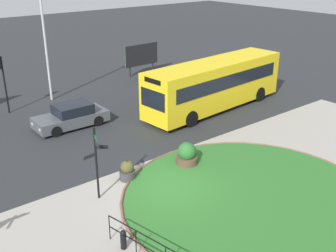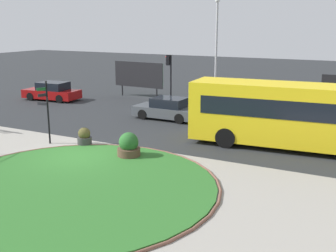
# 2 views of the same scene
# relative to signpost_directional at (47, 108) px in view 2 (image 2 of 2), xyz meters

# --- Properties ---
(ground) EXTENTS (120.00, 120.00, 0.00)m
(ground) POSITION_rel_signpost_directional_xyz_m (2.80, -1.12, -1.86)
(ground) COLOR #282B2D
(sidewalk_paving) EXTENTS (32.00, 8.60, 0.02)m
(sidewalk_paving) POSITION_rel_signpost_directional_xyz_m (2.80, -2.82, -1.85)
(sidewalk_paving) COLOR #9E998E
(sidewalk_paving) RESTS_ON ground
(grass_island) EXTENTS (10.71, 10.71, 0.10)m
(grass_island) POSITION_rel_signpost_directional_xyz_m (4.99, -4.00, -1.81)
(grass_island) COLOR #2D6B28
(grass_island) RESTS_ON ground
(grass_kerb_ring) EXTENTS (11.02, 11.02, 0.11)m
(grass_kerb_ring) POSITION_rel_signpost_directional_xyz_m (4.99, -4.00, -1.81)
(grass_kerb_ring) COLOR brown
(grass_kerb_ring) RESTS_ON ground
(signpost_directional) EXTENTS (0.97, 0.55, 3.24)m
(signpost_directional) POSITION_rel_signpost_directional_xyz_m (0.00, 0.00, 0.00)
(signpost_directional) COLOR black
(signpost_directional) RESTS_ON ground
(bus_yellow) EXTENTS (10.97, 3.33, 3.17)m
(bus_yellow) POSITION_rel_signpost_directional_xyz_m (11.57, 4.98, -0.16)
(bus_yellow) COLOR yellow
(bus_yellow) RESTS_ON ground
(car_near_lane) EXTENTS (4.31, 1.97, 1.39)m
(car_near_lane) POSITION_rel_signpost_directional_xyz_m (2.70, 7.97, -1.22)
(car_near_lane) COLOR #474C51
(car_near_lane) RESTS_ON ground
(car_far_lane) EXTENTS (4.68, 2.28, 1.46)m
(car_far_lane) POSITION_rel_signpost_directional_xyz_m (-8.72, 9.79, -1.19)
(car_far_lane) COLOR maroon
(car_far_lane) RESTS_ON ground
(traffic_light_near) EXTENTS (0.49, 0.27, 3.72)m
(traffic_light_near) POSITION_rel_signpost_directional_xyz_m (0.39, 12.64, 0.86)
(traffic_light_near) COLOR black
(traffic_light_near) RESTS_ON ground
(lamppost_tall) EXTENTS (0.32, 0.32, 7.72)m
(lamppost_tall) POSITION_rel_signpost_directional_xyz_m (3.81, 13.45, 2.29)
(lamppost_tall) COLOR #B7B7BC
(lamppost_tall) RESTS_ON ground
(billboard_left) EXTENTS (4.75, 0.43, 2.91)m
(billboard_left) POSITION_rel_signpost_directional_xyz_m (-3.26, 14.22, -0.02)
(billboard_left) COLOR black
(billboard_left) RESTS_ON ground
(planter_near_signpost) EXTENTS (0.72, 0.72, 0.94)m
(planter_near_signpost) POSITION_rel_signpost_directional_xyz_m (1.81, 0.60, -1.44)
(planter_near_signpost) COLOR #383838
(planter_near_signpost) RESTS_ON ground
(planter_kerbside) EXTENTS (1.06, 1.06, 1.19)m
(planter_kerbside) POSITION_rel_signpost_directional_xyz_m (4.84, -0.00, -1.34)
(planter_kerbside) COLOR brown
(planter_kerbside) RESTS_ON ground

